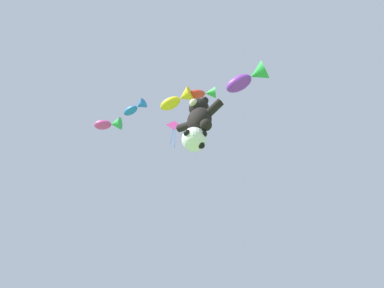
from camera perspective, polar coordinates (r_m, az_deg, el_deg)
teddy_bear_kite at (r=11.43m, az=1.59°, el=6.19°), size 2.45×1.08×2.49m
soccer_ball_kite at (r=10.50m, az=0.54°, el=1.01°), size 1.14×1.14×1.05m
fish_kite_violet at (r=14.55m, az=12.39°, el=14.05°), size 2.34×1.16×1.04m
fish_kite_crimson at (r=14.53m, az=2.47°, el=11.14°), size 1.67×1.33×0.65m
fish_kite_goldfin at (r=14.45m, az=-3.21°, el=9.79°), size 2.02×1.03×0.84m
fish_kite_cobalt at (r=15.42m, az=-12.46°, el=7.85°), size 1.51×0.68×0.59m
fish_kite_magenta at (r=16.21m, az=-17.92°, el=4.19°), size 1.72×1.43×0.76m
diamond_kite at (r=15.81m, az=-4.03°, el=3.59°), size 0.71×0.75×2.75m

